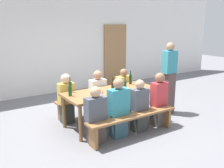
{
  "coord_description": "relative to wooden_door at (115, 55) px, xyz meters",
  "views": [
    {
      "loc": [
        -2.86,
        -4.35,
        2.17
      ],
      "look_at": [
        0.0,
        0.0,
        0.9
      ],
      "focal_mm": 40.58,
      "sensor_mm": 36.0,
      "label": 1
    }
  ],
  "objects": [
    {
      "name": "wooden_door",
      "position": [
        0.0,
        0.0,
        0.0
      ],
      "size": [
        0.9,
        0.06,
        2.1
      ],
      "primitive_type": "cube",
      "color": "#9E7247",
      "rests_on": "ground"
    },
    {
      "name": "bench_far",
      "position": [
        -2.15,
        -2.32,
        -0.7
      ],
      "size": [
        1.96,
        0.3,
        0.45
      ],
      "color": "olive",
      "rests_on": "ground"
    },
    {
      "name": "seated_guest_near_0",
      "position": [
        -2.89,
        -3.66,
        -0.54
      ],
      "size": [
        0.38,
        0.24,
        1.08
      ],
      "rotation": [
        0.0,
        0.0,
        1.57
      ],
      "color": "#483D36",
      "rests_on": "ground"
    },
    {
      "name": "bench_near",
      "position": [
        -2.15,
        -3.81,
        -0.7
      ],
      "size": [
        1.96,
        0.3,
        0.45
      ],
      "color": "olive",
      "rests_on": "ground"
    },
    {
      "name": "back_wall",
      "position": [
        -2.15,
        0.14,
        0.55
      ],
      "size": [
        14.0,
        0.2,
        3.2
      ],
      "primitive_type": "cube",
      "color": "white",
      "rests_on": "ground"
    },
    {
      "name": "seated_guest_near_2",
      "position": [
        -1.88,
        -3.66,
        -0.54
      ],
      "size": [
        0.35,
        0.24,
        1.07
      ],
      "rotation": [
        0.0,
        0.0,
        1.57
      ],
      "color": "#333834",
      "rests_on": "ground"
    },
    {
      "name": "seated_guest_far_1",
      "position": [
        -2.15,
        -2.47,
        -0.53
      ],
      "size": [
        0.38,
        0.24,
        1.1
      ],
      "rotation": [
        0.0,
        0.0,
        -1.57
      ],
      "color": "#39354E",
      "rests_on": "ground"
    },
    {
      "name": "seated_guest_near_3",
      "position": [
        -1.34,
        -3.66,
        -0.49
      ],
      "size": [
        0.34,
        0.24,
        1.15
      ],
      "rotation": [
        0.0,
        0.0,
        1.57
      ],
      "color": "#58514F",
      "rests_on": "ground"
    },
    {
      "name": "wine_bottle_3",
      "position": [
        -1.97,
        -3.28,
        -0.18
      ],
      "size": [
        0.07,
        0.07,
        0.33
      ],
      "color": "#234C2D",
      "rests_on": "tasting_table"
    },
    {
      "name": "seated_guest_far_2",
      "position": [
        -1.41,
        -2.47,
        -0.55
      ],
      "size": [
        0.37,
        0.24,
        1.06
      ],
      "rotation": [
        0.0,
        0.0,
        -1.57
      ],
      "color": "navy",
      "rests_on": "ground"
    },
    {
      "name": "standing_host",
      "position": [
        -0.63,
        -3.22,
        -0.21
      ],
      "size": [
        0.32,
        0.24,
        1.72
      ],
      "rotation": [
        0.0,
        0.0,
        3.14
      ],
      "color": "brown",
      "rests_on": "ground"
    },
    {
      "name": "seated_guest_near_1",
      "position": [
        -2.39,
        -3.66,
        -0.5
      ],
      "size": [
        0.4,
        0.24,
        1.17
      ],
      "rotation": [
        0.0,
        0.0,
        1.57
      ],
      "color": "#315362",
      "rests_on": "ground"
    },
    {
      "name": "wine_bottle_1",
      "position": [
        -3.05,
        -2.93,
        -0.19
      ],
      "size": [
        0.07,
        0.07,
        0.29
      ],
      "color": "#194723",
      "rests_on": "tasting_table"
    },
    {
      "name": "wine_glass_1",
      "position": [
        -2.61,
        -3.41,
        -0.18
      ],
      "size": [
        0.07,
        0.07,
        0.17
      ],
      "color": "silver",
      "rests_on": "tasting_table"
    },
    {
      "name": "wine_glass_2",
      "position": [
        -2.44,
        -2.75,
        -0.18
      ],
      "size": [
        0.06,
        0.06,
        0.17
      ],
      "color": "silver",
      "rests_on": "tasting_table"
    },
    {
      "name": "wine_bottle_0",
      "position": [
        -1.44,
        -2.78,
        -0.18
      ],
      "size": [
        0.07,
        0.07,
        0.32
      ],
      "color": "#143319",
      "rests_on": "tasting_table"
    },
    {
      "name": "seated_guest_far_0",
      "position": [
        -2.94,
        -2.47,
        -0.52
      ],
      "size": [
        0.34,
        0.24,
        1.11
      ],
      "rotation": [
        0.0,
        0.0,
        -1.57
      ],
      "color": "#393E37",
      "rests_on": "ground"
    },
    {
      "name": "wine_bottle_2",
      "position": [
        -2.2,
        -3.18,
        -0.18
      ],
      "size": [
        0.07,
        0.07,
        0.31
      ],
      "color": "#332814",
      "rests_on": "tasting_table"
    },
    {
      "name": "tasting_table",
      "position": [
        -2.15,
        -3.06,
        -0.37
      ],
      "size": [
        2.06,
        0.89,
        0.75
      ],
      "color": "olive",
      "rests_on": "ground"
    },
    {
      "name": "wine_bottle_4",
      "position": [
        -2.93,
        -2.68,
        -0.18
      ],
      "size": [
        0.06,
        0.06,
        0.32
      ],
      "color": "#234C2D",
      "rests_on": "tasting_table"
    },
    {
      "name": "ground_plane",
      "position": [
        -2.15,
        -3.06,
        -1.05
      ],
      "size": [
        24.0,
        24.0,
        0.0
      ],
      "primitive_type": "plane",
      "color": "slate"
    },
    {
      "name": "wine_glass_0",
      "position": [
        -2.63,
        -3.0,
        -0.19
      ],
      "size": [
        0.07,
        0.07,
        0.16
      ],
      "color": "silver",
      "rests_on": "tasting_table"
    }
  ]
}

